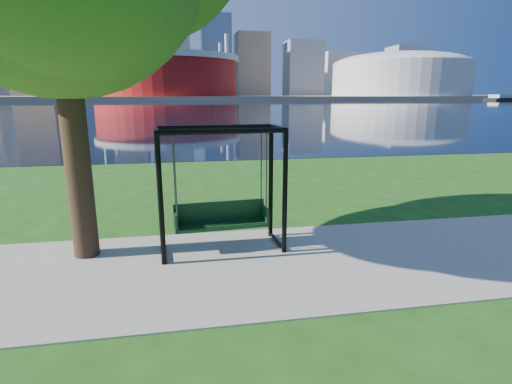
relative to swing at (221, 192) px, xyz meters
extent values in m
plane|color=#1E5114|center=(0.49, -0.46, -1.26)|extent=(900.00, 900.00, 0.00)
cube|color=#9E937F|center=(0.49, -0.96, -1.24)|extent=(120.00, 4.00, 0.03)
cube|color=black|center=(0.49, 101.54, -1.25)|extent=(900.00, 180.00, 0.02)
cube|color=#937F60|center=(0.49, 305.54, -0.26)|extent=(900.00, 228.00, 2.00)
cylinder|color=maroon|center=(-9.51, 234.54, 11.74)|extent=(80.00, 80.00, 22.00)
cylinder|color=silver|center=(-9.51, 234.54, 21.24)|extent=(83.00, 83.00, 3.00)
cylinder|color=silver|center=(23.40, 253.54, 16.74)|extent=(2.00, 2.00, 32.00)
cylinder|color=silver|center=(-42.42, 253.54, 16.74)|extent=(2.00, 2.00, 32.00)
cylinder|color=silver|center=(-42.42, 215.54, 16.74)|extent=(2.00, 2.00, 32.00)
cylinder|color=silver|center=(23.40, 215.54, 16.74)|extent=(2.00, 2.00, 32.00)
cylinder|color=beige|center=(135.49, 234.54, 10.74)|extent=(84.00, 84.00, 20.00)
ellipsoid|color=beige|center=(135.49, 234.54, 19.74)|extent=(84.00, 84.00, 15.12)
cube|color=#998466|center=(-99.51, 299.54, 44.74)|extent=(26.00, 26.00, 88.00)
cube|color=slate|center=(-69.51, 324.54, 48.24)|extent=(30.00, 24.00, 95.00)
cube|color=gray|center=(-39.51, 304.54, 36.74)|extent=(24.00, 24.00, 72.00)
cube|color=silver|center=(-9.51, 334.54, 40.74)|extent=(32.00, 28.00, 80.00)
cube|color=slate|center=(25.49, 309.54, 29.74)|extent=(22.00, 22.00, 58.00)
cube|color=#998466|center=(55.49, 324.54, 24.74)|extent=(26.00, 26.00, 48.00)
cube|color=gray|center=(95.49, 314.54, 21.74)|extent=(28.00, 24.00, 42.00)
cube|color=silver|center=(135.49, 339.54, 18.74)|extent=(30.00, 26.00, 36.00)
cube|color=gray|center=(185.49, 319.54, 20.74)|extent=(24.00, 24.00, 40.00)
cube|color=#998466|center=(225.49, 334.54, 16.74)|extent=(26.00, 26.00, 32.00)
cylinder|color=black|center=(-1.18, -0.62, 0.02)|extent=(0.11, 0.11, 2.56)
cylinder|color=black|center=(1.26, -0.44, 0.02)|extent=(0.11, 0.11, 2.56)
cylinder|color=black|center=(-1.25, 0.38, 0.02)|extent=(0.11, 0.11, 2.56)
cylinder|color=black|center=(1.18, 0.56, 0.02)|extent=(0.11, 0.11, 2.56)
cylinder|color=black|center=(0.04, -0.53, 1.30)|extent=(2.44, 0.28, 0.10)
cylinder|color=black|center=(-0.04, 0.47, 1.30)|extent=(2.44, 0.28, 0.10)
cylinder|color=black|center=(-1.22, -0.12, 1.30)|extent=(0.17, 1.00, 0.10)
cylinder|color=black|center=(-1.22, -0.12, -1.17)|extent=(0.15, 1.00, 0.08)
cylinder|color=black|center=(1.22, 0.06, 1.30)|extent=(0.17, 1.00, 0.10)
cylinder|color=black|center=(1.22, 0.06, -1.17)|extent=(0.15, 1.00, 0.08)
cube|color=black|center=(0.00, -0.03, -0.70)|extent=(1.98, 0.64, 0.07)
cube|color=black|center=(-0.01, 0.19, -0.46)|extent=(1.94, 0.20, 0.42)
cube|color=black|center=(-0.93, -0.10, -0.55)|extent=(0.09, 0.50, 0.38)
cube|color=black|center=(0.94, 0.04, -0.55)|extent=(0.09, 0.50, 0.38)
cylinder|color=#39393E|center=(-0.90, -0.30, 0.43)|extent=(0.03, 0.03, 1.61)
cylinder|color=#39393E|center=(0.93, -0.17, 0.43)|extent=(0.03, 0.03, 1.61)
cylinder|color=#39393E|center=(-0.93, 0.11, 0.43)|extent=(0.03, 0.03, 1.61)
cylinder|color=#39393E|center=(0.90, 0.24, 0.43)|extent=(0.03, 0.03, 1.61)
cylinder|color=black|center=(-2.76, 0.14, 1.20)|extent=(0.49, 0.49, 4.91)
cube|color=black|center=(167.31, 179.31, -0.66)|extent=(29.97, 13.89, 1.16)
cube|color=#B9BAB5|center=(167.31, 179.31, 0.79)|extent=(24.00, 11.21, 1.74)
camera|label=1|loc=(-0.69, -8.01, 1.98)|focal=28.00mm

